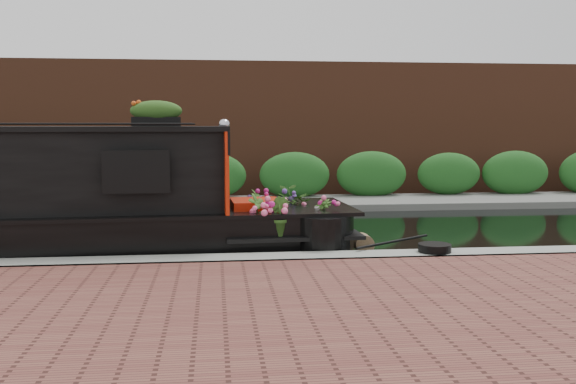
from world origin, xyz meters
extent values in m
plane|color=black|center=(0.00, 0.00, 0.00)|extent=(80.00, 80.00, 0.00)
cube|color=gray|center=(0.00, -3.30, 0.00)|extent=(40.00, 0.60, 0.50)
cube|color=brown|center=(0.00, -7.00, 0.00)|extent=(40.00, 7.00, 0.50)
cube|color=slate|center=(0.00, 4.20, 0.00)|extent=(40.00, 2.40, 0.34)
cube|color=#1F551D|center=(0.00, 5.10, 0.00)|extent=(40.00, 1.10, 2.80)
cube|color=brown|center=(0.00, 7.20, 0.00)|extent=(40.00, 1.00, 8.00)
cube|color=red|center=(0.35, -1.98, 1.38)|extent=(0.15, 1.69, 1.30)
cube|color=black|center=(-0.94, -2.84, 1.45)|extent=(0.87, 0.07, 0.53)
cube|color=red|center=(0.85, -1.98, 0.68)|extent=(0.82, 0.91, 0.48)
sphere|color=silver|center=(0.35, -2.12, 2.13)|extent=(0.17, 0.17, 0.17)
sphere|color=silver|center=(0.35, -1.85, 2.13)|extent=(0.17, 0.17, 0.17)
cube|color=black|center=(-0.71, -1.98, 2.18)|extent=(0.77, 0.28, 0.15)
ellipsoid|color=#D05017|center=(-0.71, -1.98, 2.37)|extent=(0.84, 0.26, 0.23)
imported|color=#2E561C|center=(0.84, -2.64, 0.76)|extent=(0.41, 0.41, 0.66)
imported|color=#2E561C|center=(1.16, -2.65, 0.73)|extent=(0.37, 0.40, 0.60)
imported|color=#2E561C|center=(1.56, -1.49, 0.76)|extent=(0.62, 0.55, 0.65)
imported|color=#2E561C|center=(1.92, -2.25, 0.69)|extent=(0.40, 0.40, 0.51)
imported|color=#2E561C|center=(0.91, -1.40, 0.73)|extent=(0.32, 0.37, 0.60)
cylinder|color=olive|center=(2.64, -1.98, 0.16)|extent=(0.32, 0.34, 0.32)
cylinder|color=black|center=(3.43, -3.26, 0.31)|extent=(0.49, 0.49, 0.12)
camera|label=1|loc=(0.20, -12.32, 2.14)|focal=40.00mm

